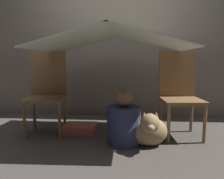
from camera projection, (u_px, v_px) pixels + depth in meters
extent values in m
plane|color=#47423D|center=(110.00, 143.00, 2.33)|extent=(8.80, 8.80, 0.00)
cube|color=#6B6056|center=(116.00, 36.00, 3.35)|extent=(7.00, 0.05, 2.50)
cylinder|color=brown|center=(24.00, 122.00, 2.40)|extent=(0.04, 0.04, 0.41)
cylinder|color=brown|center=(60.00, 121.00, 2.43)|extent=(0.04, 0.04, 0.41)
cylinder|color=brown|center=(34.00, 113.00, 2.78)|extent=(0.04, 0.04, 0.41)
cylinder|color=brown|center=(65.00, 113.00, 2.81)|extent=(0.04, 0.04, 0.41)
cube|color=brown|center=(45.00, 99.00, 2.58)|extent=(0.49, 0.49, 0.04)
cube|color=brown|center=(48.00, 73.00, 2.74)|extent=(0.44, 0.09, 0.55)
cylinder|color=brown|center=(169.00, 125.00, 2.30)|extent=(0.04, 0.04, 0.41)
cylinder|color=brown|center=(205.00, 124.00, 2.30)|extent=(0.04, 0.04, 0.41)
cylinder|color=brown|center=(160.00, 115.00, 2.68)|extent=(0.04, 0.04, 0.41)
cylinder|color=brown|center=(191.00, 115.00, 2.68)|extent=(0.04, 0.04, 0.41)
cube|color=brown|center=(182.00, 101.00, 2.46)|extent=(0.47, 0.47, 0.04)
cube|color=brown|center=(177.00, 74.00, 2.63)|extent=(0.44, 0.06, 0.55)
cube|color=silver|center=(77.00, 41.00, 2.46)|extent=(0.79, 1.31, 0.22)
cube|color=silver|center=(148.00, 41.00, 2.40)|extent=(0.79, 1.31, 0.22)
cube|color=silver|center=(112.00, 31.00, 2.42)|extent=(0.04, 1.31, 0.01)
cylinder|color=#2D3351|center=(124.00, 125.00, 2.30)|extent=(0.36, 0.36, 0.40)
sphere|color=brown|center=(124.00, 98.00, 2.26)|extent=(0.19, 0.19, 0.19)
ellipsoid|color=#9E7F56|center=(148.00, 131.00, 2.25)|extent=(0.39, 0.25, 0.30)
sphere|color=#9E7F56|center=(150.00, 123.00, 2.09)|extent=(0.19, 0.19, 0.19)
ellipsoid|color=#9E7F56|center=(151.00, 128.00, 2.01)|extent=(0.08, 0.09, 0.07)
cone|color=#9E7F56|center=(144.00, 115.00, 2.08)|extent=(0.07, 0.07, 0.09)
cone|color=#9E7F56|center=(156.00, 116.00, 2.07)|extent=(0.07, 0.07, 0.09)
cube|color=#CC664C|center=(80.00, 129.00, 2.66)|extent=(0.38, 0.30, 0.10)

